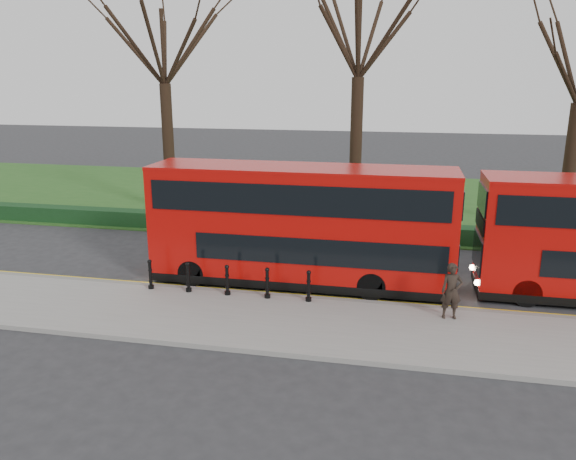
# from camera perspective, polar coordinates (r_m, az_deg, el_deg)

# --- Properties ---
(ground) EXTENTS (120.00, 120.00, 0.00)m
(ground) POSITION_cam_1_polar(r_m,az_deg,el_deg) (20.06, -1.73, -5.81)
(ground) COLOR #28282B
(ground) RESTS_ON ground
(pavement) EXTENTS (60.00, 4.00, 0.15)m
(pavement) POSITION_cam_1_polar(r_m,az_deg,el_deg) (17.36, -4.05, -9.06)
(pavement) COLOR gray
(pavement) RESTS_ON ground
(kerb) EXTENTS (60.00, 0.25, 0.16)m
(kerb) POSITION_cam_1_polar(r_m,az_deg,el_deg) (19.13, -2.43, -6.65)
(kerb) COLOR slate
(kerb) RESTS_ON ground
(grass_verge) EXTENTS (60.00, 18.00, 0.06)m
(grass_verge) POSITION_cam_1_polar(r_m,az_deg,el_deg) (34.25, 4.10, 3.14)
(grass_verge) COLOR #24511B
(grass_verge) RESTS_ON ground
(hedge) EXTENTS (60.00, 0.90, 0.80)m
(hedge) POSITION_cam_1_polar(r_m,az_deg,el_deg) (26.28, 1.70, 0.25)
(hedge) COLOR black
(hedge) RESTS_ON ground
(yellow_line_outer) EXTENTS (60.00, 0.10, 0.01)m
(yellow_line_outer) POSITION_cam_1_polar(r_m,az_deg,el_deg) (19.43, -2.21, -6.52)
(yellow_line_outer) COLOR yellow
(yellow_line_outer) RESTS_ON ground
(yellow_line_inner) EXTENTS (60.00, 0.10, 0.01)m
(yellow_line_inner) POSITION_cam_1_polar(r_m,az_deg,el_deg) (19.61, -2.07, -6.31)
(yellow_line_inner) COLOR yellow
(yellow_line_inner) RESTS_ON ground
(tree_left) EXTENTS (8.01, 8.01, 12.52)m
(tree_left) POSITION_cam_1_polar(r_m,az_deg,el_deg) (30.85, -12.64, 18.46)
(tree_left) COLOR black
(tree_left) RESTS_ON ground
(tree_mid) EXTENTS (8.40, 8.40, 13.12)m
(tree_mid) POSITION_cam_1_polar(r_m,az_deg,el_deg) (28.39, 7.29, 19.88)
(tree_mid) COLOR black
(tree_mid) RESTS_ON ground
(bollard_row) EXTENTS (5.67, 0.15, 1.00)m
(bollard_row) POSITION_cam_1_polar(r_m,az_deg,el_deg) (18.92, -6.20, -5.12)
(bollard_row) COLOR black
(bollard_row) RESTS_ON pavement
(bus_lead) EXTENTS (10.65, 2.45, 4.23)m
(bus_lead) POSITION_cam_1_polar(r_m,az_deg,el_deg) (19.79, 1.30, 0.39)
(bus_lead) COLOR #AE0A07
(bus_lead) RESTS_ON ground
(pedestrian) EXTENTS (0.68, 0.50, 1.73)m
(pedestrian) POSITION_cam_1_polar(r_m,az_deg,el_deg) (17.62, 16.27, -5.98)
(pedestrian) COLOR black
(pedestrian) RESTS_ON pavement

